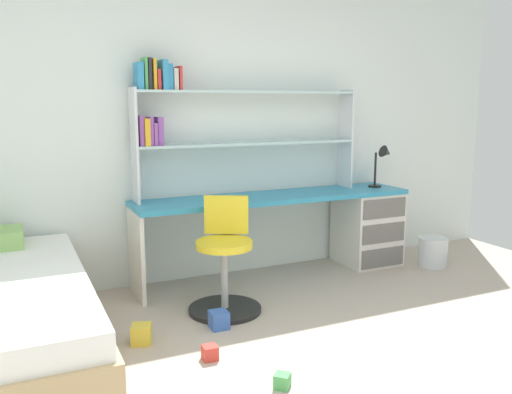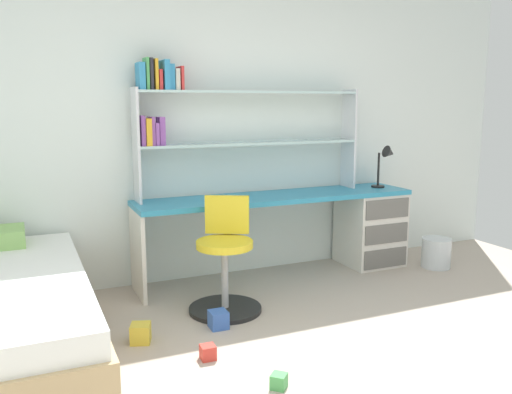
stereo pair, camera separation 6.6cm
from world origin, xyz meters
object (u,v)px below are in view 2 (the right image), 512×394
Objects in this scene: toy_block_yellow_3 at (141,333)px; toy_block_blue_2 at (218,319)px; toy_block_red_4 at (208,352)px; waste_bin at (436,253)px; swivel_chair at (225,266)px; bookshelf_hutch at (218,116)px; toy_block_green_1 at (279,381)px; desk at (343,223)px; desk_lamp at (387,160)px.

toy_block_blue_2 is at bearing 1.00° from toy_block_yellow_3.
toy_block_yellow_3 reaches higher than toy_block_red_4.
toy_block_blue_2 is 0.44m from toy_block_red_4.
swivel_chair is at bearing -175.15° from waste_bin.
bookshelf_hutch is at bearing 69.16° from toy_block_blue_2.
swivel_chair is at bearing 60.86° from toy_block_blue_2.
toy_block_green_1 is 0.93× the size of toy_block_red_4.
waste_bin is at bearing 19.09° from toy_block_red_4.
desk is 28.57× the size of toy_block_red_4.
toy_block_yellow_3 is at bearing -179.00° from toy_block_blue_2.
bookshelf_hutch is at bearing 79.50° from toy_block_green_1.
bookshelf_hutch reaches higher than toy_block_green_1.
swivel_chair is 3.03× the size of waste_bin.
waste_bin is at bearing 11.57° from toy_block_blue_2.
swivel_chair is at bearing -158.33° from desk.
toy_block_blue_2 is at bearing 91.86° from toy_block_green_1.
bookshelf_hutch is 7.26× the size of waste_bin.
desk reaches higher than toy_block_green_1.
desk_lamp is at bearing 17.93° from toy_block_yellow_3.
desk_lamp is at bearing -6.20° from bookshelf_hutch.
desk reaches higher than toy_block_blue_2.
toy_block_yellow_3 is at bearing -162.07° from desk_lamp.
swivel_chair reaches higher than desk.
toy_block_blue_2 is (-0.16, -0.28, -0.26)m from swivel_chair.
bookshelf_hutch is at bearing 67.02° from toy_block_red_4.
toy_block_green_1 is (-0.33, -1.79, -1.32)m from bookshelf_hutch.
toy_block_blue_2 is (-0.03, 0.85, 0.02)m from toy_block_green_1.
desk is 1.43m from swivel_chair.
waste_bin is at bearing -24.17° from desk.
toy_block_green_1 is at bearing -96.61° from swivel_chair.
desk is at bearing 155.83° from waste_bin.
toy_block_yellow_3 is (-2.78, -0.47, -0.07)m from waste_bin.
bookshelf_hutch reaches higher than desk_lamp.
toy_block_yellow_3 is (-2.00, -0.82, -0.35)m from desk.
bookshelf_hutch is at bearing 173.80° from desk_lamp.
swivel_chair is (-1.75, -0.49, -0.64)m from desk_lamp.
toy_block_yellow_3 reaches higher than toy_block_blue_2.
toy_block_red_4 is at bearing -117.87° from toy_block_blue_2.
waste_bin is (1.90, -0.48, -1.23)m from bookshelf_hutch.
swivel_chair is (-1.32, -0.53, -0.09)m from desk.
toy_block_blue_2 is at bearing -168.43° from waste_bin.
swivel_chair reaches higher than toy_block_blue_2.
desk is 1.48m from bookshelf_hutch.
toy_block_yellow_3 is (-0.54, 0.84, 0.02)m from toy_block_green_1.
waste_bin is 3.18× the size of toy_block_red_4.
waste_bin reaches higher than toy_block_red_4.
toy_block_green_1 is (-1.88, -1.62, -0.92)m from desk_lamp.
toy_block_blue_2 is 1.39× the size of toy_block_red_4.
toy_block_red_4 is at bearing -144.59° from desk.
toy_block_red_4 is at bearing -50.86° from toy_block_yellow_3.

